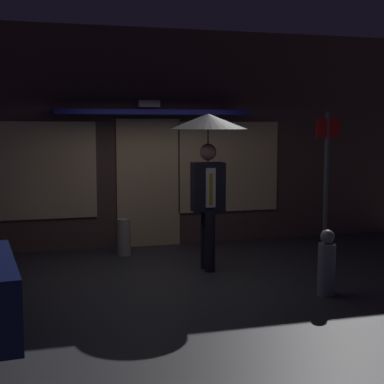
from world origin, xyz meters
The scene contains 6 objects.
ground_plane centered at (0.00, 0.00, 0.00)m, with size 18.00×18.00×0.00m, color #2D2D33.
building_facade centered at (0.00, 2.34, 1.85)m, with size 9.67×1.00×3.73m.
person_with_umbrella centered at (0.47, 0.27, 1.78)m, with size 1.12×1.12×2.25m.
street_sign_post centered at (2.54, 0.61, 1.31)m, with size 0.40×0.07×2.30m.
sidewalk_bollard centered at (-0.54, 1.57, 0.29)m, with size 0.22×0.22×0.59m, color #B2A899.
fire_hydrant centered at (1.51, -1.33, 0.38)m, with size 0.22×0.22×0.82m.
Camera 1 is at (-2.01, -7.62, 2.09)m, focal length 54.46 mm.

